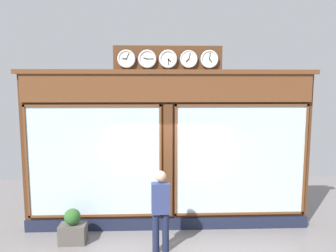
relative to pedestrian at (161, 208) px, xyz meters
name	(u,v)px	position (x,y,z in m)	size (l,w,h in m)	color
shop_facade	(168,149)	(-0.19, -1.14, 0.96)	(6.76, 0.42, 4.24)	#4C2B16
pedestrian	(161,208)	(0.00, 0.00, 0.00)	(0.38, 0.25, 1.69)	#191E38
planter_box	(73,234)	(1.88, -0.43, -0.72)	(0.56, 0.36, 0.41)	#4C4742
planter_shrub	(72,217)	(1.88, -0.43, -0.34)	(0.34, 0.34, 0.34)	#285623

